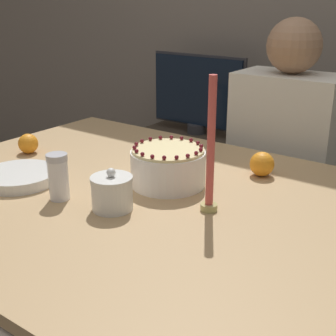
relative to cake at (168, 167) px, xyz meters
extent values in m
cube|color=tan|center=(-0.02, -0.10, -0.07)|extent=(1.50, 1.12, 0.03)
cylinder|color=tan|center=(-0.71, 0.40, -0.45)|extent=(0.07, 0.07, 0.74)
cylinder|color=white|center=(0.00, 0.00, 0.00)|extent=(0.22, 0.22, 0.10)
cylinder|color=beige|center=(0.00, 0.00, 0.05)|extent=(0.21, 0.21, 0.01)
sphere|color=maroon|center=(0.10, 0.00, 0.06)|extent=(0.01, 0.01, 0.01)
sphere|color=maroon|center=(0.09, 0.03, 0.06)|extent=(0.01, 0.01, 0.01)
sphere|color=maroon|center=(0.07, 0.06, 0.06)|extent=(0.01, 0.01, 0.01)
sphere|color=maroon|center=(0.05, 0.08, 0.06)|extent=(0.01, 0.01, 0.01)
sphere|color=maroon|center=(0.02, 0.10, 0.06)|extent=(0.01, 0.01, 0.01)
sphere|color=maroon|center=(-0.02, 0.10, 0.06)|extent=(0.01, 0.01, 0.01)
sphere|color=maroon|center=(-0.05, 0.08, 0.06)|extent=(0.01, 0.01, 0.01)
sphere|color=maroon|center=(-0.07, 0.06, 0.06)|extent=(0.01, 0.01, 0.01)
sphere|color=maroon|center=(-0.09, 0.03, 0.06)|extent=(0.01, 0.01, 0.01)
sphere|color=maroon|center=(-0.10, 0.00, 0.06)|extent=(0.01, 0.01, 0.01)
sphere|color=maroon|center=(-0.09, -0.03, 0.06)|extent=(0.01, 0.01, 0.01)
sphere|color=maroon|center=(-0.07, -0.06, 0.06)|extent=(0.01, 0.01, 0.01)
sphere|color=maroon|center=(-0.05, -0.08, 0.06)|extent=(0.01, 0.01, 0.01)
sphere|color=maroon|center=(-0.02, -0.10, 0.06)|extent=(0.01, 0.01, 0.01)
sphere|color=maroon|center=(0.02, -0.10, 0.06)|extent=(0.01, 0.01, 0.01)
sphere|color=maroon|center=(0.05, -0.08, 0.06)|extent=(0.01, 0.01, 0.01)
sphere|color=maroon|center=(0.07, -0.06, 0.06)|extent=(0.01, 0.01, 0.01)
sphere|color=maroon|center=(0.09, -0.03, 0.06)|extent=(0.01, 0.01, 0.01)
cylinder|color=silver|center=(-0.02, -0.22, -0.02)|extent=(0.11, 0.11, 0.08)
cylinder|color=silver|center=(-0.02, -0.22, 0.03)|extent=(0.11, 0.11, 0.01)
sphere|color=silver|center=(-0.02, -0.22, 0.05)|extent=(0.02, 0.02, 0.02)
cylinder|color=white|center=(-0.18, -0.26, 0.00)|extent=(0.06, 0.06, 0.11)
cylinder|color=silver|center=(-0.18, -0.26, 0.07)|extent=(0.06, 0.06, 0.02)
cylinder|color=silver|center=(-0.38, -0.25, -0.05)|extent=(0.23, 0.23, 0.01)
cylinder|color=silver|center=(-0.38, -0.25, -0.04)|extent=(0.23, 0.23, 0.01)
cylinder|color=silver|center=(-0.38, -0.25, -0.04)|extent=(0.23, 0.23, 0.01)
cylinder|color=silver|center=(-0.38, -0.25, -0.03)|extent=(0.23, 0.23, 0.01)
cylinder|color=tan|center=(0.19, -0.08, -0.05)|extent=(0.04, 0.04, 0.02)
cylinder|color=#CC4C47|center=(0.19, -0.08, 0.13)|extent=(0.02, 0.02, 0.34)
sphere|color=orange|center=(0.19, 0.23, -0.02)|extent=(0.08, 0.08, 0.08)
sphere|color=orange|center=(-0.57, -0.05, -0.02)|extent=(0.07, 0.07, 0.07)
cube|color=#2D2D38|center=(0.10, 0.66, -0.60)|extent=(0.34, 0.34, 0.45)
cube|color=silver|center=(0.10, 0.66, -0.09)|extent=(0.40, 0.24, 0.57)
sphere|color=#9E7556|center=(0.10, 0.66, 0.30)|extent=(0.20, 0.20, 0.20)
cube|color=#382D23|center=(-0.56, 1.03, -0.53)|extent=(0.61, 0.44, 0.59)
cylinder|color=#2D2D33|center=(-0.56, 1.03, -0.21)|extent=(0.10, 0.10, 0.05)
cube|color=#2D2D33|center=(-0.56, 1.04, 0.00)|extent=(0.55, 0.02, 0.38)
cube|color=black|center=(-0.56, 1.03, 0.00)|extent=(0.52, 0.03, 0.36)
camera|label=1|loc=(0.76, -1.04, 0.47)|focal=50.00mm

